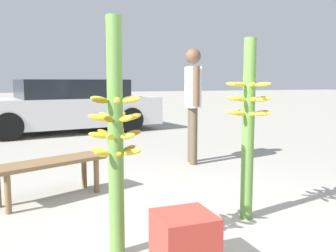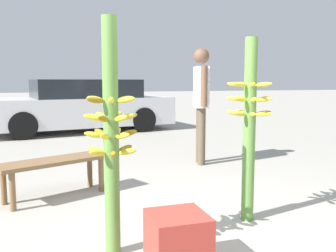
{
  "view_description": "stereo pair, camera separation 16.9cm",
  "coord_description": "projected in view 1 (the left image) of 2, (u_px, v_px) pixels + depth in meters",
  "views": [
    {
      "loc": [
        -1.14,
        -2.44,
        1.25
      ],
      "look_at": [
        0.03,
        0.59,
        0.86
      ],
      "focal_mm": 40.0,
      "sensor_mm": 36.0,
      "label": 1
    },
    {
      "loc": [
        -0.98,
        -2.5,
        1.25
      ],
      "look_at": [
        0.03,
        0.59,
        0.86
      ],
      "focal_mm": 40.0,
      "sensor_mm": 36.0,
      "label": 2
    }
  ],
  "objects": [
    {
      "name": "parked_car",
      "position": [
        66.0,
        106.0,
        9.19
      ],
      "size": [
        4.71,
        2.46,
        1.28
      ],
      "rotation": [
        0.0,
        0.0,
        1.72
      ],
      "color": "silver",
      "rests_on": "ground_plane"
    },
    {
      "name": "ground_plane",
      "position": [
        193.0,
        248.0,
        2.82
      ],
      "size": [
        80.0,
        80.0,
        0.0
      ],
      "primitive_type": "plane",
      "color": "#9E998E"
    },
    {
      "name": "banana_stalk_center",
      "position": [
        248.0,
        124.0,
        3.33
      ],
      "size": [
        0.41,
        0.41,
        1.63
      ],
      "color": "#5B8C3D",
      "rests_on": "ground_plane"
    },
    {
      "name": "market_bench",
      "position": [
        50.0,
        167.0,
        3.94
      ],
      "size": [
        1.25,
        0.81,
        0.42
      ],
      "rotation": [
        0.0,
        0.0,
        0.41
      ],
      "color": "brown",
      "rests_on": "ground_plane"
    },
    {
      "name": "vendor_person",
      "position": [
        193.0,
        95.0,
        5.6
      ],
      "size": [
        0.27,
        0.61,
        1.73
      ],
      "rotation": [
        0.0,
        0.0,
        1.33
      ],
      "color": "brown",
      "rests_on": "ground_plane"
    },
    {
      "name": "produce_crate",
      "position": [
        184.0,
        241.0,
        2.5
      ],
      "size": [
        0.38,
        0.38,
        0.38
      ],
      "color": "#B2382D",
      "rests_on": "ground_plane"
    },
    {
      "name": "banana_stalk_left",
      "position": [
        116.0,
        136.0,
        2.62
      ],
      "size": [
        0.39,
        0.39,
        1.7
      ],
      "color": "#5B8C3D",
      "rests_on": "ground_plane"
    }
  ]
}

